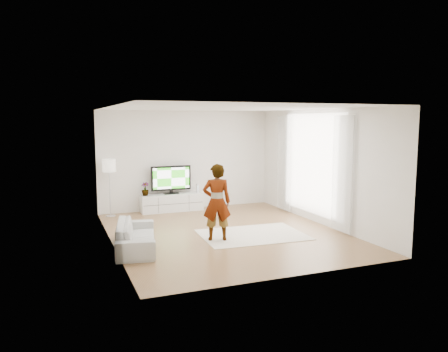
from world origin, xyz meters
name	(u,v)px	position (x,y,z in m)	size (l,w,h in m)	color
floor	(225,233)	(0.00, 0.00, 0.00)	(6.00, 6.00, 0.00)	#A07B48
ceiling	(225,108)	(0.00, 0.00, 2.80)	(6.00, 6.00, 0.00)	white
wall_left	(110,177)	(-2.50, 0.00, 1.40)	(0.02, 6.00, 2.80)	silver
wall_right	(320,167)	(2.50, 0.00, 1.40)	(0.02, 6.00, 2.80)	silver
wall_back	(186,160)	(0.00, 3.00, 1.40)	(5.00, 0.02, 2.80)	silver
wall_front	(295,192)	(0.00, -3.00, 1.40)	(5.00, 0.02, 2.80)	silver
window	(313,164)	(2.48, 0.30, 1.45)	(0.01, 2.60, 2.50)	white
curtain_near	(342,174)	(2.40, -1.00, 1.35)	(0.04, 0.70, 2.60)	white
curtain_far	(284,163)	(2.40, 1.60, 1.35)	(0.04, 0.70, 2.60)	white
media_console	(172,202)	(-0.52, 2.76, 0.24)	(1.74, 0.49, 0.49)	white
television	(171,179)	(-0.52, 2.79, 0.91)	(1.13, 0.22, 0.78)	black
game_console	(197,188)	(0.25, 2.76, 0.61)	(0.07, 0.18, 0.24)	white
potted_plant	(145,189)	(-1.25, 2.77, 0.67)	(0.20, 0.20, 0.36)	#3F7238
rug	(252,235)	(0.49, -0.40, 0.01)	(2.27, 1.63, 0.01)	silver
player	(217,202)	(-0.40, -0.52, 0.82)	(0.59, 0.39, 1.63)	#334772
sofa	(136,235)	(-2.10, -0.50, 0.27)	(1.84, 0.72, 0.54)	#B1B1AC
floor_lamp	(109,168)	(-2.20, 2.70, 1.29)	(0.34, 0.34, 1.52)	silver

